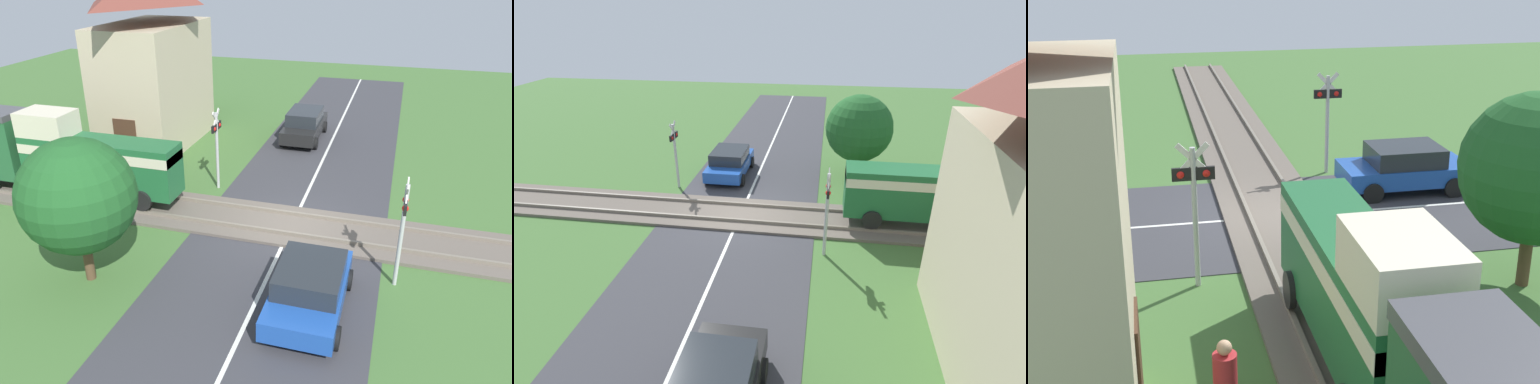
# 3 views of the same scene
# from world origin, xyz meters

# --- Properties ---
(ground_plane) EXTENTS (60.00, 60.00, 0.00)m
(ground_plane) POSITION_xyz_m (0.00, 0.00, 0.00)
(ground_plane) COLOR #426B33
(road_surface) EXTENTS (48.00, 6.40, 0.02)m
(road_surface) POSITION_xyz_m (0.00, 0.00, 0.01)
(road_surface) COLOR #38383D
(road_surface) RESTS_ON ground_plane
(track_bed) EXTENTS (2.80, 48.00, 0.24)m
(track_bed) POSITION_xyz_m (0.00, 0.00, 0.07)
(track_bed) COLOR #665B51
(track_bed) RESTS_ON ground_plane
(car_near_crossing) EXTENTS (3.82, 1.99, 1.40)m
(car_near_crossing) POSITION_xyz_m (-4.24, -1.44, 0.74)
(car_near_crossing) COLOR #1E4CA8
(car_near_crossing) RESTS_ON ground_plane
(crossing_signal_west_approach) EXTENTS (0.90, 0.18, 3.27)m
(crossing_signal_west_approach) POSITION_xyz_m (-2.41, -3.60, 2.09)
(crossing_signal_west_approach) COLOR #B7B7B7
(crossing_signal_west_approach) RESTS_ON ground_plane
(crossing_signal_east_approach) EXTENTS (0.90, 0.18, 3.27)m
(crossing_signal_east_approach) POSITION_xyz_m (2.41, 3.60, 2.09)
(crossing_signal_east_approach) COLOR #B7B7B7
(crossing_signal_east_approach) RESTS_ON ground_plane
(pedestrian_by_station) EXTENTS (0.38, 0.38, 1.54)m
(pedestrian_by_station) POSITION_xyz_m (2.39, 8.50, 0.70)
(pedestrian_by_station) COLOR #B2282D
(pedestrian_by_station) RESTS_ON ground_plane
(tree_roadside_hedge) EXTENTS (3.24, 3.24, 4.31)m
(tree_roadside_hedge) POSITION_xyz_m (-4.62, 4.98, 2.68)
(tree_roadside_hedge) COLOR brown
(tree_roadside_hedge) RESTS_ON ground_plane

